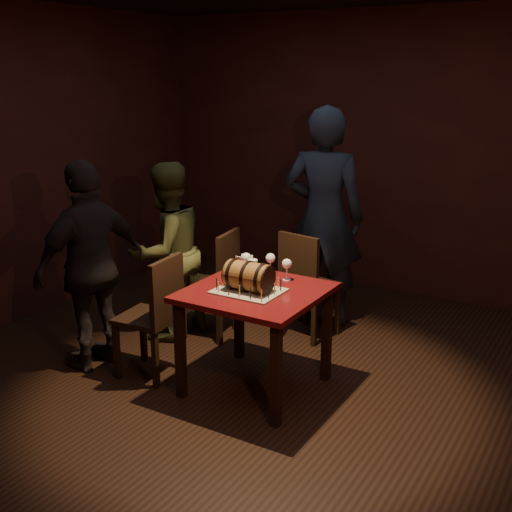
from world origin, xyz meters
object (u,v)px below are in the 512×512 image
person_left_front (91,266)px  barrel_cake (249,276)px  pub_table (256,305)px  person_left_rear (167,252)px  wine_glass_right (287,265)px  pint_of_ale (253,270)px  person_back (324,218)px  chair_left_rear (218,278)px  wine_glass_left (246,258)px  chair_left_front (156,310)px  wine_glass_mid (270,259)px  chair_back (305,280)px

person_left_front → barrel_cake: bearing=111.6°
barrel_cake → pub_table: bearing=73.3°
barrel_cake → person_left_rear: 1.22m
wine_glass_right → pint_of_ale: (-0.22, -0.11, -0.05)m
person_back → wine_glass_right: bearing=89.6°
pub_table → barrel_cake: 0.23m
barrel_cake → wine_glass_right: (0.10, 0.36, 0.00)m
pub_table → person_back: size_ratio=0.46×
barrel_cake → chair_left_rear: size_ratio=0.40×
wine_glass_left → chair_left_front: (-0.47, -0.49, -0.35)m
wine_glass_mid → wine_glass_right: bearing=-20.4°
pint_of_ale → chair_left_rear: chair_left_rear is taller
wine_glass_mid → chair_back: size_ratio=0.17×
wine_glass_mid → wine_glass_right: same height
person_back → person_left_front: size_ratio=1.21×
wine_glass_left → person_back: (0.10, 1.13, 0.10)m
chair_left_rear → pub_table: bearing=-40.4°
wine_glass_mid → chair_left_front: bearing=-138.1°
barrel_cake → wine_glass_mid: barrel_cake is taller
barrel_cake → wine_glass_left: size_ratio=2.30×
wine_glass_left → chair_left_rear: 0.72m
chair_back → person_back: 0.62m
wine_glass_left → chair_left_front: chair_left_front is taller
person_left_rear → chair_left_front: bearing=44.7°
pint_of_ale → person_left_rear: 1.03m
pub_table → wine_glass_right: wine_glass_right is taller
wine_glass_mid → person_back: person_back is taller
barrel_cake → chair_back: barrel_cake is taller
barrel_cake → wine_glass_mid: (-0.07, 0.42, 0.00)m
chair_left_front → person_back: person_back is taller
chair_back → chair_left_rear: 0.74m
wine_glass_right → chair_left_front: chair_left_front is taller
barrel_cake → pint_of_ale: (-0.12, 0.25, -0.04)m
pint_of_ale → pub_table: bearing=-53.8°
pint_of_ale → person_left_front: size_ratio=0.09×
wine_glass_left → pub_table: bearing=-48.4°
pint_of_ale → person_left_rear: (-1.00, 0.25, -0.07)m
pint_of_ale → chair_back: size_ratio=0.16×
wine_glass_right → person_left_front: 1.47m
wine_glass_left → wine_glass_right: size_ratio=1.00×
pub_table → pint_of_ale: bearing=126.2°
wine_glass_left → pint_of_ale: size_ratio=1.07×
barrel_cake → person_back: (-0.13, 1.48, 0.11)m
barrel_cake → chair_left_front: (-0.71, -0.15, -0.34)m
barrel_cake → person_left_rear: bearing=155.7°
pub_table → chair_left_rear: size_ratio=0.97×
chair_left_rear → person_back: bearing=51.6°
pub_table → wine_glass_mid: bearing=103.7°
pub_table → pint_of_ale: pint_of_ale is taller
wine_glass_right → chair_back: size_ratio=0.17×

